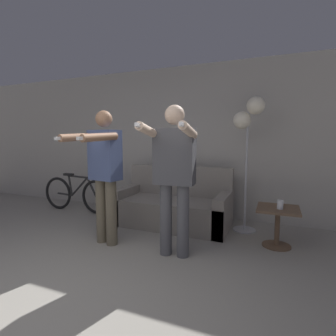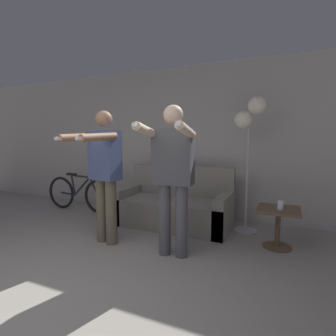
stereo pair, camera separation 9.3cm
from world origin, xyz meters
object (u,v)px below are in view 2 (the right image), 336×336
object	(u,v)px
person_right	(173,170)
floor_lamp	(250,123)
cat	(173,162)
person_left	(104,169)
cup	(281,205)
bicycle	(79,194)
side_table	(278,219)
couch	(174,207)

from	to	relation	value
person_right	floor_lamp	distance (m)	1.48
cat	floor_lamp	world-z (taller)	floor_lamp
person_left	cup	distance (m)	2.22
person_left	bicycle	size ratio (longest dim) A/B	1.12
cat	side_table	bearing A→B (deg)	-19.90
bicycle	floor_lamp	bearing A→B (deg)	2.29
cat	couch	bearing A→B (deg)	-64.90
cat	person_right	bearing A→B (deg)	-67.48
cup	bicycle	bearing A→B (deg)	173.91
couch	person_left	world-z (taller)	person_left
person_left	side_table	xyz separation A→B (m)	(2.05, 0.75, -0.61)
person_right	cat	distance (m)	1.46
person_left	side_table	distance (m)	2.27
couch	bicycle	distance (m)	1.94
couch	side_table	distance (m)	1.56
couch	person_left	size ratio (longest dim) A/B	1.04
cat	cup	distance (m)	1.86
cat	side_table	size ratio (longest dim) A/B	0.94
person_right	side_table	world-z (taller)	person_right
person_left	bicycle	xyz separation A→B (m)	(-1.42, 1.07, -0.65)
cat	cup	xyz separation A→B (m)	(1.68, -0.66, -0.42)
couch	cup	distance (m)	1.61
side_table	cat	bearing A→B (deg)	160.10
cup	bicycle	world-z (taller)	bicycle
side_table	cup	size ratio (longest dim) A/B	4.60
cup	bicycle	distance (m)	3.52
cup	bicycle	xyz separation A→B (m)	(-3.49, 0.37, -0.23)
person_right	cup	world-z (taller)	person_right
couch	bicycle	bearing A→B (deg)	179.65
side_table	bicycle	distance (m)	3.48
person_left	floor_lamp	bearing A→B (deg)	46.55
person_right	bicycle	world-z (taller)	person_right
person_left	person_right	size ratio (longest dim) A/B	0.99
cat	side_table	xyz separation A→B (m)	(1.66, -0.60, -0.61)
person_left	side_table	bearing A→B (deg)	30.32
side_table	cup	world-z (taller)	cup
bicycle	cat	bearing A→B (deg)	8.97
cup	side_table	bearing A→B (deg)	110.84
couch	cat	world-z (taller)	cat
floor_lamp	side_table	bearing A→B (deg)	-45.44
person_left	floor_lamp	distance (m)	2.10
floor_lamp	cup	size ratio (longest dim) A/B	17.92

